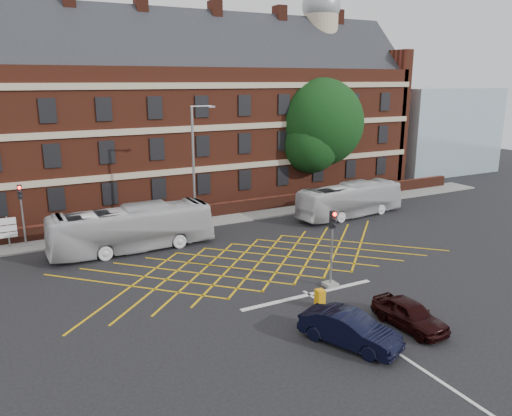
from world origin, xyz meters
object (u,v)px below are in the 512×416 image
bus_right (350,200)px  car_maroon (410,314)px  deciduous_tree (319,128)px  traffic_light_near (331,256)px  car_navy (350,329)px  utility_cabinet (320,298)px  direction_signs (8,229)px  bus_left (132,228)px  street_lamp (195,190)px  traffic_light_far (23,222)px

bus_right → car_maroon: (-9.63, -16.54, -0.72)m
deciduous_tree → traffic_light_near: bearing=-122.9°
car_navy → car_maroon: car_navy is taller
utility_cabinet → traffic_light_near: bearing=42.8°
deciduous_tree → direction_signs: deciduous_tree is taller
traffic_light_near → utility_cabinet: bearing=-137.2°
car_maroon → deciduous_tree: deciduous_tree is taller
car_maroon → direction_signs: bearing=124.5°
bus_left → car_navy: size_ratio=2.45×
deciduous_tree → street_lamp: bearing=-156.6°
traffic_light_near → direction_signs: 21.52m
car_maroon → deciduous_tree: (12.29, 25.09, 5.74)m
traffic_light_near → street_lamp: bearing=102.2°
street_lamp → deciduous_tree: bearing=23.4°
bus_right → direction_signs: bus_right is taller
street_lamp → utility_cabinet: size_ratio=9.92×
car_navy → street_lamp: bearing=65.7°
traffic_light_far → utility_cabinet: bearing=-54.2°
bus_right → traffic_light_near: size_ratio=2.30×
bus_right → street_lamp: size_ratio=1.07×
deciduous_tree → traffic_light_far: 27.71m
bus_left → deciduous_tree: size_ratio=0.95×
car_navy → traffic_light_near: traffic_light_near is taller
bus_left → traffic_light_near: bearing=-145.0°
deciduous_tree → traffic_light_near: (-12.68, -19.61, -4.63)m
deciduous_tree → traffic_light_far: bearing=-170.5°
deciduous_tree → traffic_light_far: size_ratio=2.63×
deciduous_tree → car_maroon: bearing=-116.1°
traffic_light_near → direction_signs: bearing=135.1°
car_navy → traffic_light_far: (-11.26, 20.53, 1.04)m
traffic_light_far → direction_signs: traffic_light_far is taller
deciduous_tree → street_lamp: deciduous_tree is taller
direction_signs → deciduous_tree: bearing=9.0°
car_maroon → traffic_light_far: traffic_light_far is taller
bus_right → street_lamp: bearing=76.3°
car_navy → traffic_light_far: 23.43m
car_navy → direction_signs: direction_signs is taller
bus_left → traffic_light_far: bearing=56.0°
car_navy → deciduous_tree: deciduous_tree is taller
car_navy → utility_cabinet: bearing=51.0°
bus_right → deciduous_tree: bearing=-22.7°
deciduous_tree → utility_cabinet: 26.70m
bus_right → traffic_light_far: bearing=75.2°
bus_right → direction_signs: 25.60m
bus_right → street_lamp: 13.08m
bus_left → car_navy: 17.22m
traffic_light_near → traffic_light_far: size_ratio=1.00×
car_navy → utility_cabinet: car_navy is taller
car_maroon → street_lamp: size_ratio=0.41×
bus_left → car_maroon: (8.39, -16.49, -0.84)m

